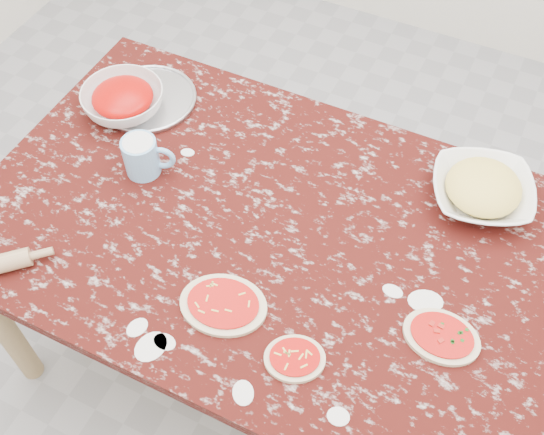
{
  "coord_description": "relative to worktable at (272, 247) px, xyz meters",
  "views": [
    {
      "loc": [
        0.44,
        -0.91,
        2.14
      ],
      "look_at": [
        0.0,
        0.0,
        0.8
      ],
      "focal_mm": 43.23,
      "sensor_mm": 36.0,
      "label": 1
    }
  ],
  "objects": [
    {
      "name": "worktable",
      "position": [
        0.0,
        0.0,
        0.0
      ],
      "size": [
        1.6,
        1.0,
        0.75
      ],
      "color": "#320B08",
      "rests_on": "ground"
    },
    {
      "name": "pizza_tray",
      "position": [
        -0.56,
        0.27,
        0.09
      ],
      "size": [
        0.37,
        0.37,
        0.01
      ],
      "primitive_type": "cylinder",
      "rotation": [
        0.0,
        0.0,
        -0.34
      ],
      "color": "#B2B2B7",
      "rests_on": "worktable"
    },
    {
      "name": "pizza_right",
      "position": [
        0.49,
        -0.11,
        0.09
      ],
      "size": [
        0.18,
        0.14,
        0.02
      ],
      "color": "beige",
      "rests_on": "worktable"
    },
    {
      "name": "sauce_bowl",
      "position": [
        -0.59,
        0.21,
        0.12
      ],
      "size": [
        0.27,
        0.27,
        0.08
      ],
      "primitive_type": "imported",
      "rotation": [
        0.0,
        0.0,
        -0.09
      ],
      "color": "white",
      "rests_on": "worktable"
    },
    {
      "name": "pizza_mid",
      "position": [
        0.21,
        -0.31,
        0.09
      ],
      "size": [
        0.18,
        0.17,
        0.02
      ],
      "color": "beige",
      "rests_on": "worktable"
    },
    {
      "name": "ground",
      "position": [
        0.0,
        0.0,
        -0.67
      ],
      "size": [
        4.0,
        4.0,
        0.0
      ],
      "primitive_type": "plane",
      "color": "gray"
    },
    {
      "name": "cheese_bowl",
      "position": [
        0.46,
        0.33,
        0.12
      ],
      "size": [
        0.34,
        0.34,
        0.07
      ],
      "primitive_type": "imported",
      "rotation": [
        0.0,
        0.0,
        0.33
      ],
      "color": "white",
      "rests_on": "worktable"
    },
    {
      "name": "flour_mug",
      "position": [
        -0.41,
        0.03,
        0.14
      ],
      "size": [
        0.14,
        0.1,
        0.11
      ],
      "color": "#79B3E4",
      "rests_on": "worktable"
    },
    {
      "name": "pizza_left",
      "position": [
        -0.01,
        -0.26,
        0.09
      ],
      "size": [
        0.24,
        0.21,
        0.02
      ],
      "color": "beige",
      "rests_on": "worktable"
    }
  ]
}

